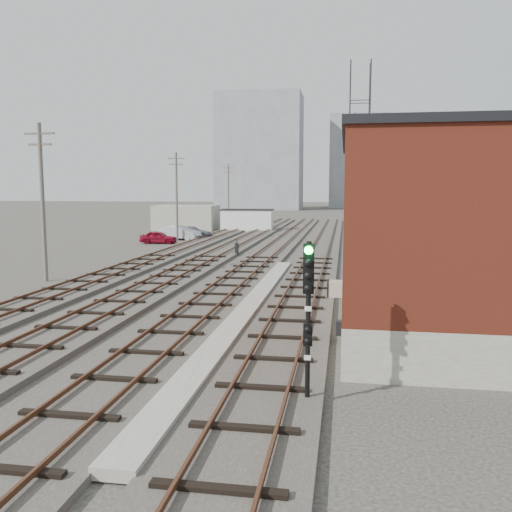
% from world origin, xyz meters
% --- Properties ---
extents(ground, '(320.00, 320.00, 0.00)m').
position_xyz_m(ground, '(0.00, 60.00, 0.00)').
color(ground, '#282621').
rests_on(ground, ground).
extents(track_right, '(3.20, 90.00, 0.39)m').
position_xyz_m(track_right, '(2.50, 39.00, 0.11)').
color(track_right, '#332D28').
rests_on(track_right, ground).
extents(track_mid_right, '(3.20, 90.00, 0.39)m').
position_xyz_m(track_mid_right, '(-1.50, 39.00, 0.11)').
color(track_mid_right, '#332D28').
rests_on(track_mid_right, ground).
extents(track_mid_left, '(3.20, 90.00, 0.39)m').
position_xyz_m(track_mid_left, '(-5.50, 39.00, 0.11)').
color(track_mid_left, '#332D28').
rests_on(track_mid_left, ground).
extents(track_left, '(3.20, 90.00, 0.39)m').
position_xyz_m(track_left, '(-9.50, 39.00, 0.11)').
color(track_left, '#332D28').
rests_on(track_left, ground).
extents(platform_curb, '(0.90, 28.00, 0.26)m').
position_xyz_m(platform_curb, '(0.50, 14.00, 0.13)').
color(platform_curb, gray).
rests_on(platform_curb, ground).
extents(brick_building, '(6.54, 12.20, 7.22)m').
position_xyz_m(brick_building, '(7.50, 12.00, 3.63)').
color(brick_building, gray).
rests_on(brick_building, ground).
extents(lattice_tower, '(1.60, 1.60, 15.00)m').
position_xyz_m(lattice_tower, '(5.50, 35.00, 7.50)').
color(lattice_tower, black).
rests_on(lattice_tower, ground).
extents(utility_pole_left_a, '(1.80, 0.24, 9.00)m').
position_xyz_m(utility_pole_left_a, '(-12.50, 20.00, 4.80)').
color(utility_pole_left_a, '#595147').
rests_on(utility_pole_left_a, ground).
extents(utility_pole_left_b, '(1.80, 0.24, 9.00)m').
position_xyz_m(utility_pole_left_b, '(-12.50, 45.00, 4.80)').
color(utility_pole_left_b, '#595147').
rests_on(utility_pole_left_b, ground).
extents(utility_pole_left_c, '(1.80, 0.24, 9.00)m').
position_xyz_m(utility_pole_left_c, '(-12.50, 70.00, 4.80)').
color(utility_pole_left_c, '#595147').
rests_on(utility_pole_left_c, ground).
extents(utility_pole_right_a, '(1.80, 0.24, 9.00)m').
position_xyz_m(utility_pole_right_a, '(6.50, 28.00, 4.80)').
color(utility_pole_right_a, '#595147').
rests_on(utility_pole_right_a, ground).
extents(utility_pole_right_b, '(1.80, 0.24, 9.00)m').
position_xyz_m(utility_pole_right_b, '(6.50, 58.00, 4.80)').
color(utility_pole_right_b, '#595147').
rests_on(utility_pole_right_b, ground).
extents(apartment_left, '(22.00, 14.00, 30.00)m').
position_xyz_m(apartment_left, '(-18.00, 135.00, 15.00)').
color(apartment_left, gray).
rests_on(apartment_left, ground).
extents(apartment_right, '(16.00, 12.00, 26.00)m').
position_xyz_m(apartment_right, '(8.00, 150.00, 13.00)').
color(apartment_right, gray).
rests_on(apartment_right, ground).
extents(shed_left, '(8.00, 5.00, 3.20)m').
position_xyz_m(shed_left, '(-16.00, 60.00, 1.60)').
color(shed_left, gray).
rests_on(shed_left, ground).
extents(shed_right, '(6.00, 6.00, 4.00)m').
position_xyz_m(shed_right, '(9.00, 70.00, 2.00)').
color(shed_right, gray).
rests_on(shed_right, ground).
extents(signal_mast, '(0.40, 0.41, 4.06)m').
position_xyz_m(signal_mast, '(3.70, 4.24, 2.39)').
color(signal_mast, gray).
rests_on(signal_mast, ground).
extents(switch_stand, '(0.28, 0.28, 1.19)m').
position_xyz_m(switch_stand, '(-3.97, 33.69, 0.56)').
color(switch_stand, black).
rests_on(switch_stand, ground).
extents(site_trailer, '(6.73, 3.09, 2.80)m').
position_xyz_m(site_trailer, '(-7.76, 59.35, 1.41)').
color(site_trailer, white).
rests_on(site_trailer, ground).
extents(car_red, '(3.71, 1.74, 1.23)m').
position_xyz_m(car_red, '(-13.45, 41.99, 0.61)').
color(car_red, maroon).
rests_on(car_red, ground).
extents(car_silver, '(4.76, 2.68, 1.48)m').
position_xyz_m(car_silver, '(-12.64, 46.40, 0.74)').
color(car_silver, '#B3B7BB').
rests_on(car_silver, ground).
extents(car_grey, '(4.43, 1.93, 1.27)m').
position_xyz_m(car_grey, '(-11.92, 48.53, 0.63)').
color(car_grey, slate).
rests_on(car_grey, ground).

